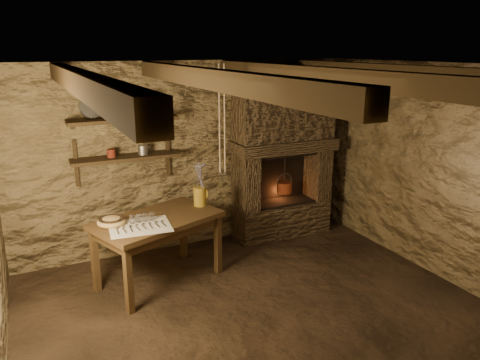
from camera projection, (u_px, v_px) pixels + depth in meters
name	position (u px, v px, depth m)	size (l,w,h in m)	color
floor	(261.00, 316.00, 4.61)	(4.50, 4.50, 0.00)	black
back_wall	(190.00, 156.00, 6.02)	(4.50, 0.04, 2.40)	#493922
front_wall	(436.00, 306.00, 2.54)	(4.50, 0.04, 2.40)	#493922
right_wall	(441.00, 173.00, 5.21)	(0.04, 4.00, 2.40)	#493922
ceiling	(265.00, 66.00, 3.95)	(4.50, 4.00, 0.04)	black
beam_far_left	(81.00, 82.00, 3.36)	(0.14, 3.95, 0.16)	black
beam_mid_left	(210.00, 79.00, 3.77)	(0.14, 3.95, 0.16)	black
beam_mid_right	(314.00, 75.00, 4.18)	(0.14, 3.95, 0.16)	black
beam_far_right	(399.00, 73.00, 4.59)	(0.14, 3.95, 0.16)	black
shelf_lower	(126.00, 158.00, 5.50)	(1.25, 0.30, 0.04)	black
shelf_upper	(123.00, 120.00, 5.38)	(1.25, 0.30, 0.04)	black
hearth	(283.00, 149.00, 6.33)	(1.43, 0.51, 2.30)	#3B2C1D
work_table	(159.00, 248.00, 5.18)	(1.53, 1.19, 0.77)	#392613
linen_cloth	(140.00, 226.00, 4.83)	(0.62, 0.50, 0.01)	white
pewter_cutlery_row	(140.00, 226.00, 4.81)	(0.52, 0.20, 0.01)	gray
drinking_glasses	(139.00, 218.00, 4.93)	(0.20, 0.06, 0.08)	white
stoneware_jug	(200.00, 187.00, 5.42)	(0.17, 0.16, 0.51)	olive
wooden_bowl	(112.00, 222.00, 4.87)	(0.30, 0.30, 0.11)	#9C7A43
iron_stockpot	(142.00, 108.00, 5.44)	(0.26, 0.26, 0.20)	#2F2D29
tin_pan	(91.00, 107.00, 5.29)	(0.27, 0.27, 0.04)	#A1A19C
small_kettle	(143.00, 150.00, 5.57)	(0.16, 0.12, 0.17)	#A1A19C
rusty_tin	(111.00, 153.00, 5.42)	(0.10, 0.10, 0.10)	#5A1B12
red_pot	(284.00, 187.00, 6.43)	(0.27, 0.27, 0.54)	maroon
hanging_ropes	(222.00, 120.00, 5.05)	(0.08, 0.08, 1.20)	tan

